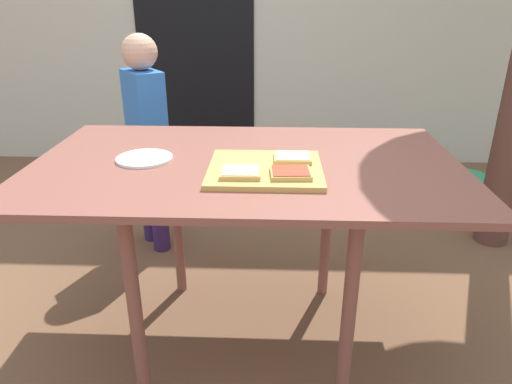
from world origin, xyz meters
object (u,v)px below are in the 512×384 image
(dining_table, at_px, (246,181))
(child_left, at_px, (147,131))
(pizza_slice_near_right, at_px, (291,173))
(pizza_slice_near_left, at_px, (241,172))
(pizza_slice_far_right, at_px, (293,158))
(cutting_board, at_px, (265,169))
(plate_white_left, at_px, (144,158))
(garden_hose_coil, at_px, (465,178))

(dining_table, distance_m, child_left, 0.94)
(pizza_slice_near_right, distance_m, pizza_slice_near_left, 0.15)
(pizza_slice_near_left, xyz_separation_m, pizza_slice_far_right, (0.16, 0.14, 0.00))
(dining_table, distance_m, cutting_board, 0.15)
(pizza_slice_near_right, xyz_separation_m, plate_white_left, (-0.50, 0.17, -0.02))
(pizza_slice_near_left, distance_m, pizza_slice_far_right, 0.22)
(cutting_board, xyz_separation_m, pizza_slice_far_right, (0.09, 0.07, 0.02))
(dining_table, distance_m, garden_hose_coil, 2.46)
(dining_table, bearing_deg, cutting_board, -56.23)
(pizza_slice_far_right, xyz_separation_m, garden_hose_coil, (1.38, 1.83, -0.78))
(dining_table, xyz_separation_m, pizza_slice_far_right, (0.16, -0.03, 0.10))
(dining_table, height_order, cutting_board, cutting_board)
(pizza_slice_near_left, distance_m, garden_hose_coil, 2.62)
(cutting_board, relative_size, pizza_slice_far_right, 2.96)
(dining_table, relative_size, cutting_board, 4.02)
(plate_white_left, xyz_separation_m, garden_hose_coil, (1.88, 1.80, -0.76))
(cutting_board, relative_size, child_left, 0.32)
(dining_table, xyz_separation_m, plate_white_left, (-0.35, 0.00, 0.08))
(pizza_slice_far_right, bearing_deg, garden_hose_coil, 53.14)
(pizza_slice_near_right, xyz_separation_m, garden_hose_coil, (1.39, 1.98, -0.78))
(child_left, xyz_separation_m, garden_hose_coil, (2.08, 1.04, -0.64))
(garden_hose_coil, bearing_deg, plate_white_left, -136.28)
(pizza_slice_far_right, bearing_deg, child_left, 131.76)
(pizza_slice_near_left, bearing_deg, child_left, 120.15)
(child_left, distance_m, garden_hose_coil, 2.41)
(dining_table, height_order, child_left, child_left)
(pizza_slice_near_right, distance_m, child_left, 1.18)
(cutting_board, relative_size, plate_white_left, 1.88)
(dining_table, relative_size, child_left, 1.30)
(dining_table, xyz_separation_m, cutting_board, (0.07, -0.10, 0.08))
(pizza_slice_near_right, height_order, child_left, child_left)
(cutting_board, xyz_separation_m, child_left, (-0.62, 0.86, -0.12))
(pizza_slice_near_right, height_order, pizza_slice_far_right, same)
(pizza_slice_near_left, bearing_deg, plate_white_left, 152.95)
(garden_hose_coil, bearing_deg, child_left, -153.47)
(garden_hose_coil, bearing_deg, cutting_board, -127.59)
(pizza_slice_near_left, height_order, child_left, child_left)
(pizza_slice_near_left, xyz_separation_m, child_left, (-0.55, 0.94, -0.14))
(child_left, bearing_deg, garden_hose_coil, 26.53)
(pizza_slice_near_right, bearing_deg, garden_hose_coil, 54.97)
(pizza_slice_near_right, xyz_separation_m, child_left, (-0.70, 0.94, -0.14))
(pizza_slice_near_left, height_order, garden_hose_coil, pizza_slice_near_left)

